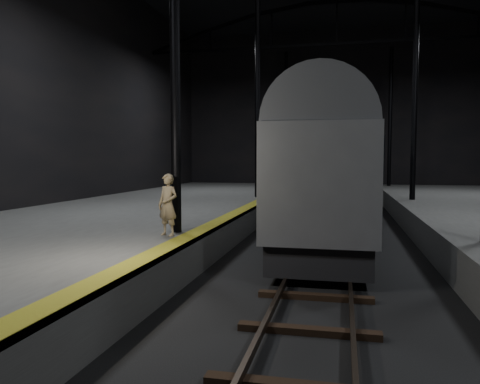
% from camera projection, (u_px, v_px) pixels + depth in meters
% --- Properties ---
extents(ground, '(44.00, 44.00, 0.00)m').
position_uv_depth(ground, '(326.00, 247.00, 15.64)').
color(ground, black).
rests_on(ground, ground).
extents(platform_left, '(9.00, 43.80, 1.00)m').
position_uv_depth(platform_left, '(120.00, 226.00, 17.22)').
color(platform_left, '#4D4D4B').
rests_on(platform_left, ground).
extents(tactile_strip, '(0.50, 43.80, 0.01)m').
position_uv_depth(tactile_strip, '(232.00, 215.00, 16.27)').
color(tactile_strip, olive).
rests_on(tactile_strip, platform_left).
extents(track, '(2.40, 43.00, 0.24)m').
position_uv_depth(track, '(326.00, 245.00, 15.64)').
color(track, '#3F3328').
rests_on(track, ground).
extents(train, '(2.80, 18.67, 4.99)m').
position_uv_depth(train, '(330.00, 163.00, 19.19)').
color(train, '#A5A8AD').
rests_on(train, ground).
extents(woman, '(0.67, 0.55, 1.57)m').
position_uv_depth(woman, '(168.00, 205.00, 11.84)').
color(woman, tan).
rests_on(woman, platform_left).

